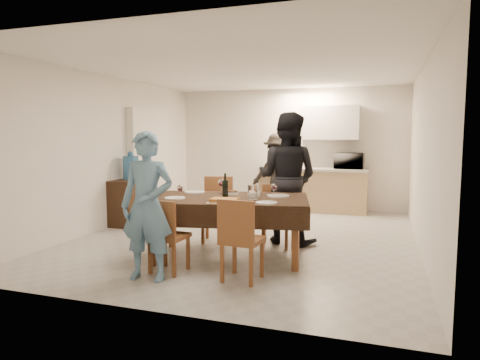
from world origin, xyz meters
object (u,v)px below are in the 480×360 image
Objects in this scene: wine_bottle at (225,185)px; person_kitchen at (278,173)px; savoury_tart at (224,200)px; person_far at (287,178)px; console at (132,202)px; water_jug at (131,168)px; microwave at (349,161)px; dining_table at (228,200)px; person_near at (147,206)px; water_pitcher at (252,192)px.

wine_bottle is 0.19× the size of person_kitchen.
person_far is (0.45, 1.43, 0.14)m from savoury_tart.
water_jug is (0.00, -0.00, 0.61)m from console.
dining_table is at bearing 72.39° from microwave.
wine_bottle is at bearing 109.23° from savoury_tart.
console reaches higher than dining_table.
person_kitchen is (0.39, 4.46, -0.01)m from person_near.
microwave is (1.12, 4.24, 0.25)m from savoury_tart.
water_pitcher is 0.31× the size of microwave.
water_jug is 2.73m from wine_bottle.
savoury_tart is 0.64× the size of microwave.
water_pitcher is (2.73, -1.52, -0.13)m from water_jug.
water_pitcher is at bearing 41.84° from person_near.
person_kitchen is at bearing -62.72° from person_far.
console is at bearing 148.64° from wine_bottle.
person_far reaches higher than dining_table.
water_jug is at bearing 119.79° from person_near.
savoury_tart is at bearing -87.28° from dining_table.
dining_table is 1.36× the size of person_near.
person_near is 4.48m from person_kitchen.
person_far is at bearing -73.25° from person_kitchen.
water_jug is 2.95m from person_kitchen.
person_far reaches higher than person_kitchen.
water_jug is 1.13× the size of savoury_tart.
wine_bottle reaches higher than console.
person_near is (-0.50, -1.10, -0.13)m from wine_bottle.
savoury_tart is (2.48, -1.85, 0.41)m from console.
water_jug is 4.32m from microwave.
water_jug is at bearing 136.27° from dining_table.
microwave reaches higher than savoury_tart.
person_near reaches higher than console.
person_near reaches higher than wine_bottle.
person_far reaches higher than water_jug.
savoury_tart reaches higher than dining_table.
dining_table is at bearing 72.88° from person_far.
microwave is (3.60, 2.39, 0.05)m from water_jug.
console is 3.16m from water_pitcher.
water_jug reaches higher than dining_table.
console is 4.81× the size of water_pitcher.
microwave is (1.27, 3.81, 0.12)m from wine_bottle.
savoury_tart is 3.80m from person_kitchen.
console is 2.35× the size of savoury_tart.
water_pitcher is at bearing -29.11° from console.
person_far is at bearing 59.04° from wine_bottle.
person_near is (-0.65, -0.67, 0.00)m from savoury_tart.
wine_bottle is (2.33, -1.42, 0.54)m from console.
console is at bearing 2.38° from person_far.
water_pitcher is 0.11× the size of person_near.
person_kitchen is (2.22, 1.94, -0.20)m from water_jug.
dining_table is 1.20m from person_far.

